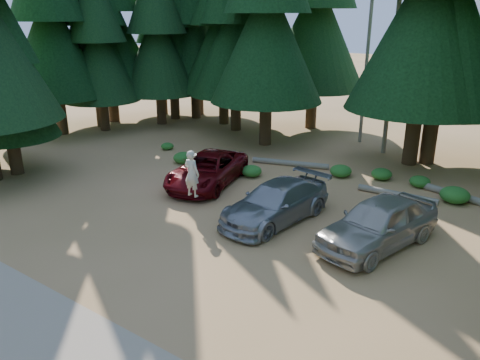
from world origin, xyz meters
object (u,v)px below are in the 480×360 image
(silver_minivan_center, at_px, (276,203))
(log_right, at_px, (480,202))
(red_pickup, at_px, (207,170))
(log_left, at_px, (290,163))
(silver_minivan_right, at_px, (378,223))
(frisbee_player, at_px, (192,173))
(log_mid, at_px, (397,194))

(silver_minivan_center, relative_size, log_right, 1.03)
(red_pickup, bearing_deg, log_left, 55.36)
(red_pickup, relative_size, log_left, 1.30)
(red_pickup, xyz_separation_m, log_left, (1.74, 4.65, -0.58))
(log_right, bearing_deg, silver_minivan_right, -94.72)
(red_pickup, relative_size, silver_minivan_right, 1.05)
(frisbee_player, distance_m, log_mid, 8.87)
(silver_minivan_center, relative_size, log_mid, 1.49)
(frisbee_player, relative_size, log_mid, 0.56)
(log_right, bearing_deg, log_mid, -144.61)
(frisbee_player, xyz_separation_m, log_mid, (6.31, 6.08, -1.41))
(silver_minivan_center, xyz_separation_m, log_mid, (3.06, 5.04, -0.59))
(red_pickup, relative_size, log_right, 1.06)
(log_left, distance_m, log_right, 9.02)
(silver_minivan_center, bearing_deg, frisbee_player, -154.36)
(log_left, xyz_separation_m, log_right, (9.01, -0.13, 0.01))
(silver_minivan_right, height_order, frisbee_player, frisbee_player)
(frisbee_player, height_order, log_left, frisbee_player)
(log_right, bearing_deg, frisbee_player, -126.63)
(red_pickup, xyz_separation_m, log_mid, (7.69, 3.44, -0.58))
(silver_minivan_center, distance_m, log_mid, 5.93)
(red_pickup, bearing_deg, log_mid, 9.98)
(frisbee_player, height_order, log_right, frisbee_player)
(red_pickup, height_order, log_left, red_pickup)
(log_left, bearing_deg, frisbee_player, -109.38)
(frisbee_player, height_order, log_mid, frisbee_player)
(silver_minivan_center, xyz_separation_m, log_left, (-2.89, 6.25, -0.59))
(silver_minivan_right, distance_m, log_mid, 4.95)
(silver_minivan_right, xyz_separation_m, log_left, (-6.78, 6.04, -0.70))
(silver_minivan_right, bearing_deg, frisbee_player, -154.64)
(silver_minivan_right, height_order, log_left, silver_minivan_right)
(frisbee_player, bearing_deg, log_mid, -137.24)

